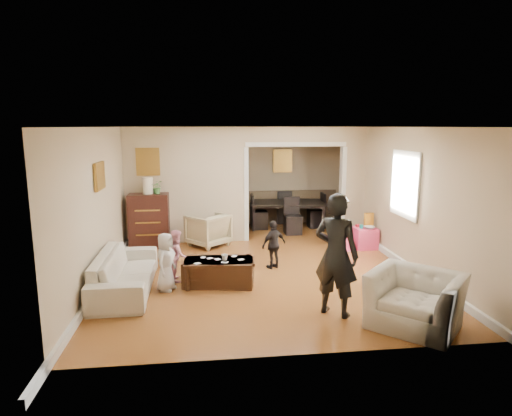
{
  "coord_description": "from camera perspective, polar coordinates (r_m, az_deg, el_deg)",
  "views": [
    {
      "loc": [
        -0.99,
        -8.09,
        2.61
      ],
      "look_at": [
        0.0,
        0.2,
        1.05
      ],
      "focal_mm": 30.72,
      "sensor_mm": 36.0,
      "label": 1
    }
  ],
  "objects": [
    {
      "name": "play_table",
      "position": [
        9.82,
        13.93,
        -3.79
      ],
      "size": [
        0.5,
        0.5,
        0.45
      ],
      "primitive_type": "cube",
      "rotation": [
        0.0,
        0.0,
        0.07
      ],
      "color": "#DF3A6B",
      "rests_on": "ground"
    },
    {
      "name": "coffee_table",
      "position": [
        7.41,
        -4.87,
        -8.32
      ],
      "size": [
        1.23,
        0.76,
        0.43
      ],
      "primitive_type": "cube",
      "rotation": [
        0.0,
        0.0,
        -0.17
      ],
      "color": "#392112",
      "rests_on": "ground"
    },
    {
      "name": "floor",
      "position": [
        8.56,
        0.16,
        -7.17
      ],
      "size": [
        7.0,
        7.0,
        0.0
      ],
      "primitive_type": "plane",
      "color": "#AD6A2C",
      "rests_on": "ground"
    },
    {
      "name": "play_bowl",
      "position": [
        9.67,
        14.52,
        -2.49
      ],
      "size": [
        0.24,
        0.24,
        0.05
      ],
      "primitive_type": "imported",
      "rotation": [
        0.0,
        0.0,
        0.07
      ],
      "color": "beige",
      "rests_on": "play_table"
    },
    {
      "name": "dining_table",
      "position": [
        11.4,
        4.17,
        -0.91
      ],
      "size": [
        2.09,
        1.37,
        0.68
      ],
      "primitive_type": "imported",
      "rotation": [
        0.0,
        0.0,
        -0.15
      ],
      "color": "black",
      "rests_on": "ground"
    },
    {
      "name": "potted_plant",
      "position": [
        9.71,
        -12.74,
        2.68
      ],
      "size": [
        0.26,
        0.23,
        0.29
      ],
      "primitive_type": "imported",
      "color": "#437A36",
      "rests_on": "dresser"
    },
    {
      "name": "sofa",
      "position": [
        7.41,
        -16.68,
        -7.96
      ],
      "size": [
        0.86,
        2.14,
        0.62
      ],
      "primitive_type": "imported",
      "rotation": [
        0.0,
        0.0,
        1.58
      ],
      "color": "beige",
      "rests_on": "ground"
    },
    {
      "name": "dresser",
      "position": [
        9.86,
        -13.72,
        -1.57
      ],
      "size": [
        0.85,
        0.48,
        1.17
      ],
      "primitive_type": "cube",
      "color": "#351510",
      "rests_on": "ground"
    },
    {
      "name": "armchair_back",
      "position": [
        9.74,
        -6.27,
        -2.83
      ],
      "size": [
        1.1,
        1.1,
        0.72
      ],
      "primitive_type": "imported",
      "rotation": [
        0.0,
        0.0,
        3.87
      ],
      "color": "#C3B587",
      "rests_on": "ground"
    },
    {
      "name": "toy_block",
      "position": [
        9.83,
        13.09,
        -2.23
      ],
      "size": [
        0.1,
        0.09,
        0.05
      ],
      "primitive_type": "cube",
      "rotation": [
        0.0,
        0.0,
        0.41
      ],
      "color": "red",
      "rests_on": "play_table"
    },
    {
      "name": "coffee_cup",
      "position": [
        7.28,
        -4.1,
        -6.45
      ],
      "size": [
        0.12,
        0.12,
        0.1
      ],
      "primitive_type": "imported",
      "rotation": [
        0.0,
        0.0,
        -0.17
      ],
      "color": "silver",
      "rests_on": "coffee_table"
    },
    {
      "name": "armchair_front",
      "position": [
        6.24,
        20.05,
        -11.19
      ],
      "size": [
        1.49,
        1.48,
        0.73
      ],
      "primitive_type": "imported",
      "rotation": [
        0.0,
        0.0,
        -0.76
      ],
      "color": "beige",
      "rests_on": "ground"
    },
    {
      "name": "framed_art_partition",
      "position": [
        9.89,
        -13.89,
        5.87
      ],
      "size": [
        0.45,
        0.03,
        0.55
      ],
      "primitive_type": "cube",
      "color": "brown",
      "rests_on": "partition_left"
    },
    {
      "name": "partition_header",
      "position": [
        10.11,
        5.19,
        9.5
      ],
      "size": [
        2.22,
        0.18,
        0.35
      ],
      "primitive_type": "cube",
      "color": "#BEAA8B",
      "rests_on": "partition_right"
    },
    {
      "name": "cyan_cup",
      "position": [
        9.67,
        13.55,
        -2.36
      ],
      "size": [
        0.08,
        0.08,
        0.08
      ],
      "primitive_type": "cylinder",
      "color": "#25BCB4",
      "rests_on": "play_table"
    },
    {
      "name": "framed_art_sofa_wall",
      "position": [
        7.73,
        -19.68,
        3.95
      ],
      "size": [
        0.03,
        0.55,
        0.4
      ],
      "primitive_type": "cube",
      "color": "brown"
    },
    {
      "name": "framed_art_alcove",
      "position": [
        11.75,
        3.47,
        6.13
      ],
      "size": [
        0.45,
        0.03,
        0.55
      ],
      "primitive_type": "cube",
      "color": "brown"
    },
    {
      "name": "cereal_box",
      "position": [
        9.87,
        14.47,
        -1.5
      ],
      "size": [
        0.2,
        0.08,
        0.3
      ],
      "primitive_type": "cube",
      "rotation": [
        0.0,
        0.0,
        0.07
      ],
      "color": "yellow",
      "rests_on": "play_table"
    },
    {
      "name": "window_pane",
      "position": [
        8.61,
        18.88,
        2.94
      ],
      "size": [
        0.03,
        0.95,
        1.1
      ],
      "primitive_type": "cube",
      "color": "white",
      "rests_on": "ground"
    },
    {
      "name": "child_kneel_a",
      "position": [
        7.21,
        -11.67,
        -6.88
      ],
      "size": [
        0.44,
        0.54,
        0.95
      ],
      "primitive_type": "imported",
      "rotation": [
        0.0,
        0.0,
        1.22
      ],
      "color": "silver",
      "rests_on": "ground"
    },
    {
      "name": "child_kneel_b",
      "position": [
        7.64,
        -10.26,
        -6.08
      ],
      "size": [
        0.41,
        0.48,
        0.88
      ],
      "primitive_type": "imported",
      "rotation": [
        0.0,
        0.0,
        1.75
      ],
      "color": "pink",
      "rests_on": "ground"
    },
    {
      "name": "child_toddler",
      "position": [
        8.15,
        2.33,
        -4.78
      ],
      "size": [
        0.57,
        0.46,
        0.9
      ],
      "primitive_type": "imported",
      "rotation": [
        0.0,
        0.0,
        -2.62
      ],
      "color": "black",
      "rests_on": "ground"
    },
    {
      "name": "table_lamp",
      "position": [
        9.73,
        -13.92,
        2.85
      ],
      "size": [
        0.22,
        0.22,
        0.36
      ],
      "primitive_type": "cylinder",
      "color": "#FFF4CF",
      "rests_on": "dresser"
    },
    {
      "name": "partition_right",
      "position": [
        10.56,
        12.42,
        3.21
      ],
      "size": [
        0.55,
        0.18,
        2.6
      ],
      "primitive_type": "cube",
      "color": "#BEAA8B",
      "rests_on": "ground"
    },
    {
      "name": "adult_person",
      "position": [
        6.16,
        10.39,
        -6.01
      ],
      "size": [
        0.75,
        0.73,
        1.74
      ],
      "primitive_type": "imported",
      "rotation": [
        0.0,
        0.0,
        2.45
      ],
      "color": "black",
      "rests_on": "ground"
    },
    {
      "name": "partition_left",
      "position": [
        9.98,
        -8.98,
        2.92
      ],
      "size": [
        2.75,
        0.18,
        2.6
      ],
      "primitive_type": "cube",
      "color": "#BEAA8B",
      "rests_on": "ground"
    },
    {
      "name": "craft_papers",
      "position": [
        7.33,
        -4.79,
        -6.73
      ],
      "size": [
        0.84,
        0.46,
        0.0
      ],
      "color": "white",
      "rests_on": "coffee_table"
    }
  ]
}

